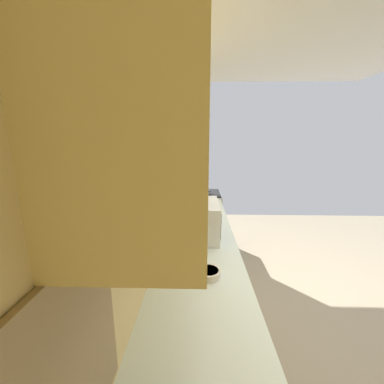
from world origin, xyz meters
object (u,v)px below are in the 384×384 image
Objects in this scene: bowl at (208,273)px; kettle at (204,210)px; oven_range at (200,220)px; microwave at (197,219)px.

bowl is 0.79× the size of kettle.
oven_range is 1.25m from kettle.
kettle is (0.53, -0.08, -0.08)m from microwave.
oven_range is 6.97× the size of bowl.
bowl is at bearing -179.06° from oven_range.
oven_range reaches higher than bowl.
bowl is at bearing -172.78° from microwave.
oven_range is at bearing -1.47° from microwave.
kettle reaches higher than bowl.
oven_range is 1.77m from microwave.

